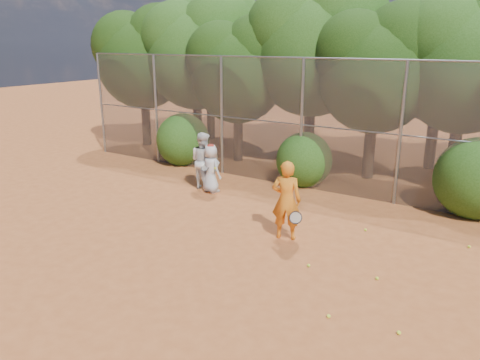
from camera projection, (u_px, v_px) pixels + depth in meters
The scene contains 23 objects.
ground at pixel (215, 268), 9.64m from camera, with size 80.00×80.00×0.00m, color #A65325.
fence_back at pixel (328, 126), 13.94m from camera, with size 20.05×0.09×4.03m.
tree_0 at pixel (144, 54), 19.88m from camera, with size 4.38×3.81×6.00m.
tree_1 at pixel (198, 49), 18.92m from camera, with size 4.64×4.03×6.35m.
tree_2 at pixel (240, 66), 17.22m from camera, with size 3.99×3.47×5.47m.
tree_3 at pixel (315, 43), 16.50m from camera, with size 4.89×4.26×6.70m.
tree_4 at pixel (378, 64), 14.90m from camera, with size 4.19×3.64×5.73m.
tree_5 at pixel (469, 56), 14.17m from camera, with size 4.51×3.92×6.17m.
tree_9 at pixel (211, 44), 21.24m from camera, with size 4.83×4.20×6.62m.
tree_10 at pixel (315, 37), 18.72m from camera, with size 5.15×4.48×7.06m.
tree_11 at pixel (444, 50), 15.94m from camera, with size 4.64×4.03×6.35m.
bush_0 at pixel (183, 137), 17.54m from camera, with size 2.00×2.00×2.00m, color #204611.
bush_1 at pixel (304, 157), 14.97m from camera, with size 1.80×1.80×1.80m, color #204611.
bush_2 at pixel (477, 175), 12.32m from camera, with size 2.20×2.20×2.20m, color #204611.
player_yellow at pixel (286, 200), 10.84m from camera, with size 0.91×0.64×1.89m.
player_teen at pixel (211, 168), 14.25m from camera, with size 0.83×0.66×1.51m.
player_white at pixel (203, 161), 14.55m from camera, with size 1.00×0.86×1.80m.
ball_0 at pixel (377, 278), 9.14m from camera, with size 0.07×0.07×0.07m, color #CEF12B.
ball_1 at pixel (365, 230), 11.48m from camera, with size 0.07×0.07×0.07m, color #CEF12B.
ball_2 at pixel (329, 316), 7.89m from camera, with size 0.07×0.07×0.07m, color #CEF12B.
ball_3 at pixel (399, 333), 7.45m from camera, with size 0.07×0.07×0.07m, color #CEF12B.
ball_4 at pixel (309, 266), 9.66m from camera, with size 0.07×0.07×0.07m, color #CEF12B.
ball_5 at pixel (469, 247), 10.54m from camera, with size 0.07×0.07×0.07m, color #CEF12B.
Camera 1 is at (5.15, -7.04, 4.51)m, focal length 35.00 mm.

